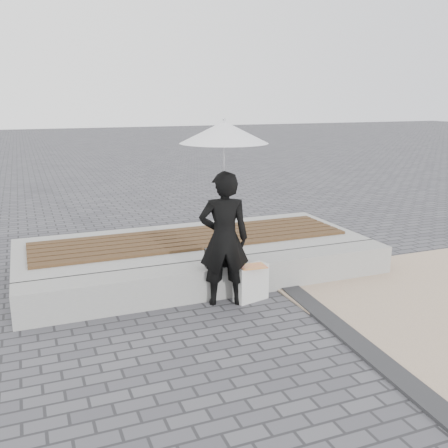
{
  "coord_description": "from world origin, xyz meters",
  "views": [
    {
      "loc": [
        -2.25,
        -4.12,
        2.45
      ],
      "look_at": [
        -0.1,
        1.27,
        1.0
      ],
      "focal_mm": 40.73,
      "sensor_mm": 36.0,
      "label": 1
    }
  ],
  "objects_px": {
    "seating_ledge": "(221,278)",
    "canvas_tote": "(251,283)",
    "handbag": "(219,257)",
    "parasol": "(224,132)",
    "woman": "(224,239)"
  },
  "relations": [
    {
      "from": "parasol",
      "to": "woman",
      "type": "bearing_deg",
      "value": -75.96
    },
    {
      "from": "woman",
      "to": "handbag",
      "type": "xyz_separation_m",
      "value": [
        0.02,
        0.22,
        -0.3
      ]
    },
    {
      "from": "seating_ledge",
      "to": "canvas_tote",
      "type": "bearing_deg",
      "value": -55.26
    },
    {
      "from": "woman",
      "to": "parasol",
      "type": "xyz_separation_m",
      "value": [
        -0.0,
        0.0,
        1.25
      ]
    },
    {
      "from": "seating_ledge",
      "to": "handbag",
      "type": "xyz_separation_m",
      "value": [
        -0.08,
        -0.11,
        0.32
      ]
    },
    {
      "from": "woman",
      "to": "handbag",
      "type": "bearing_deg",
      "value": -78.64
    },
    {
      "from": "woman",
      "to": "canvas_tote",
      "type": "xyz_separation_m",
      "value": [
        0.35,
        -0.03,
        -0.59
      ]
    },
    {
      "from": "woman",
      "to": "canvas_tote",
      "type": "height_order",
      "value": "woman"
    },
    {
      "from": "seating_ledge",
      "to": "handbag",
      "type": "distance_m",
      "value": 0.35
    },
    {
      "from": "parasol",
      "to": "canvas_tote",
      "type": "height_order",
      "value": "parasol"
    },
    {
      "from": "handbag",
      "to": "canvas_tote",
      "type": "distance_m",
      "value": 0.51
    },
    {
      "from": "seating_ledge",
      "to": "canvas_tote",
      "type": "relative_size",
      "value": 11.07
    },
    {
      "from": "parasol",
      "to": "handbag",
      "type": "height_order",
      "value": "parasol"
    },
    {
      "from": "canvas_tote",
      "to": "handbag",
      "type": "bearing_deg",
      "value": 128.45
    },
    {
      "from": "seating_ledge",
      "to": "parasol",
      "type": "distance_m",
      "value": 1.9
    }
  ]
}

